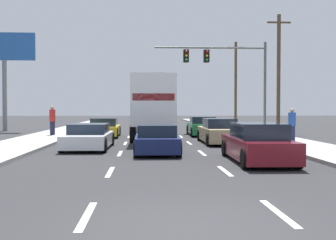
# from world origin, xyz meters

# --- Properties ---
(ground_plane) EXTENTS (140.00, 140.00, 0.00)m
(ground_plane) POSITION_xyz_m (0.00, 25.00, 0.00)
(ground_plane) COLOR #2B2B2D
(sidewalk_right) EXTENTS (3.05, 80.00, 0.14)m
(sidewalk_right) POSITION_xyz_m (6.78, 20.00, 0.07)
(sidewalk_right) COLOR #9E9E99
(sidewalk_right) RESTS_ON ground_plane
(sidewalk_left) EXTENTS (3.05, 80.00, 0.14)m
(sidewalk_left) POSITION_xyz_m (-6.78, 20.00, 0.07)
(sidewalk_left) COLOR #9E9E99
(sidewalk_left) RESTS_ON ground_plane
(lane_markings) EXTENTS (3.54, 52.00, 0.01)m
(lane_markings) POSITION_xyz_m (0.00, 20.91, 0.00)
(lane_markings) COLOR silver
(lane_markings) RESTS_ON ground_plane
(car_yellow) EXTENTS (1.93, 4.07, 1.23)m
(car_yellow) POSITION_xyz_m (-3.26, 20.85, 0.57)
(car_yellow) COLOR yellow
(car_yellow) RESTS_ON ground_plane
(car_white) EXTENTS (2.05, 4.63, 1.15)m
(car_white) POSITION_xyz_m (-3.24, 13.01, 0.54)
(car_white) COLOR white
(car_white) RESTS_ON ground_plane
(box_truck) EXTENTS (2.58, 8.40, 3.62)m
(box_truck) POSITION_xyz_m (-0.19, 18.18, 2.07)
(box_truck) COLOR white
(box_truck) RESTS_ON ground_plane
(car_navy) EXTENTS (1.83, 4.07, 1.20)m
(car_navy) POSITION_xyz_m (-0.19, 10.86, 0.56)
(car_navy) COLOR #141E4C
(car_navy) RESTS_ON ground_plane
(car_green) EXTENTS (1.98, 4.45, 1.29)m
(car_green) POSITION_xyz_m (3.27, 21.94, 0.59)
(car_green) COLOR #196B38
(car_green) RESTS_ON ground_plane
(car_tan) EXTENTS (1.82, 4.62, 1.33)m
(car_tan) POSITION_xyz_m (3.25, 15.59, 0.60)
(car_tan) COLOR tan
(car_tan) RESTS_ON ground_plane
(car_maroon) EXTENTS (1.93, 4.71, 1.36)m
(car_maroon) POSITION_xyz_m (3.23, 7.94, 0.63)
(car_maroon) COLOR maroon
(car_maroon) RESTS_ON ground_plane
(traffic_signal_mast) EXTENTS (8.74, 0.69, 7.01)m
(traffic_signal_mast) POSITION_xyz_m (5.16, 25.89, 5.28)
(traffic_signal_mast) COLOR #595B56
(traffic_signal_mast) RESTS_ON ground_plane
(utility_pole_mid) EXTENTS (1.80, 0.28, 8.96)m
(utility_pole_mid) POSITION_xyz_m (9.52, 25.04, 4.62)
(utility_pole_mid) COLOR brown
(utility_pole_mid) RESTS_ON ground_plane
(utility_pole_far) EXTENTS (1.80, 0.28, 9.04)m
(utility_pole_far) POSITION_xyz_m (9.23, 38.73, 4.66)
(utility_pole_far) COLOR brown
(utility_pole_far) RESTS_ON ground_plane
(roadside_billboard) EXTENTS (4.94, 0.36, 7.97)m
(roadside_billboard) POSITION_xyz_m (-12.01, 28.36, 5.85)
(roadside_billboard) COLOR slate
(roadside_billboard) RESTS_ON ground_plane
(pedestrian_near_corner) EXTENTS (0.38, 0.38, 1.87)m
(pedestrian_near_corner) POSITION_xyz_m (-6.63, 21.08, 1.08)
(pedestrian_near_corner) COLOR #1E233F
(pedestrian_near_corner) RESTS_ON sidewalk_left
(pedestrian_mid_block) EXTENTS (0.38, 0.38, 1.72)m
(pedestrian_mid_block) POSITION_xyz_m (6.95, 14.91, 1.00)
(pedestrian_mid_block) COLOR #1E233F
(pedestrian_mid_block) RESTS_ON sidewalk_right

